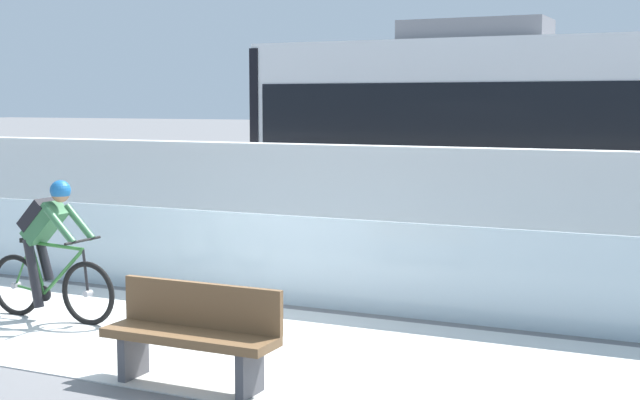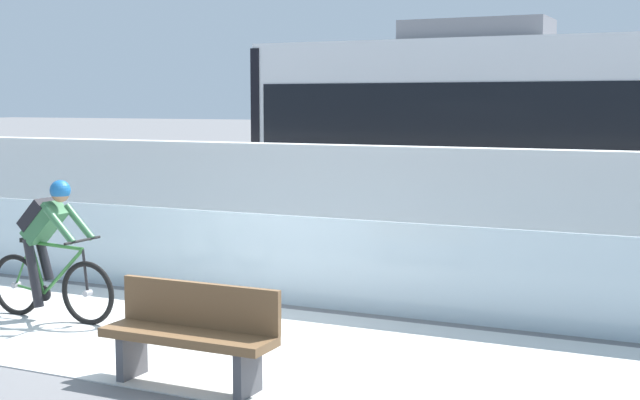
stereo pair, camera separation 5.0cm
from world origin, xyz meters
TOP-DOWN VIEW (x-y plane):
  - ground_plane at (0.00, 0.00)m, footprint 200.00×200.00m
  - bike_path_deck at (0.00, 0.00)m, footprint 32.00×3.20m
  - glass_parapet at (0.00, 1.85)m, footprint 32.00×0.05m
  - concrete_barrier_wall at (0.00, 3.65)m, footprint 32.00×0.36m
  - tram_rail_near at (0.00, 6.13)m, footprint 32.00×0.08m
  - tram_rail_far at (0.00, 7.57)m, footprint 32.00×0.08m
  - tram at (3.16, 6.85)m, footprint 11.06×2.54m
  - cyclist_on_bike at (-1.79, -0.00)m, footprint 1.77×0.58m
  - bench at (0.97, -1.29)m, footprint 1.60×0.45m

SIDE VIEW (x-z plane):
  - ground_plane at x=0.00m, z-range 0.00..0.00m
  - tram_rail_near at x=0.00m, z-range 0.00..0.01m
  - tram_rail_far at x=0.00m, z-range 0.00..0.01m
  - bike_path_deck at x=0.00m, z-range 0.00..0.01m
  - bench at x=0.97m, z-range 0.03..0.92m
  - glass_parapet at x=0.00m, z-range 0.00..1.10m
  - cyclist_on_bike at x=-1.79m, z-range -0.01..1.60m
  - concrete_barrier_wall at x=0.00m, z-range 0.00..1.88m
  - tram at x=3.16m, z-range -0.01..3.80m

